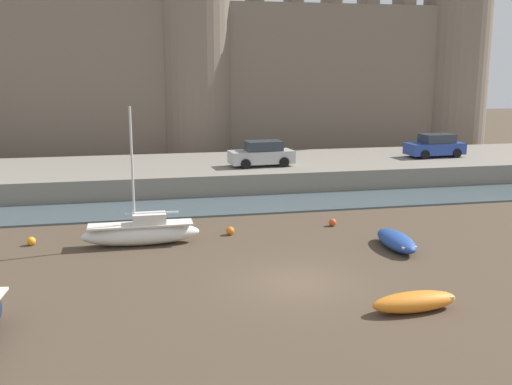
{
  "coord_description": "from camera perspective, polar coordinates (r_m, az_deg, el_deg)",
  "views": [
    {
      "loc": [
        -5.68,
        -19.63,
        7.59
      ],
      "look_at": [
        -0.62,
        4.01,
        2.5
      ],
      "focal_mm": 42.0,
      "sensor_mm": 36.0,
      "label": 1
    }
  ],
  "objects": [
    {
      "name": "mooring_buoy_near_channel",
      "position": [
        29.34,
        7.3,
        -2.84
      ],
      "size": [
        0.36,
        0.36,
        0.36
      ],
      "primitive_type": "sphere",
      "color": "#E04C1E",
      "rests_on": "ground"
    },
    {
      "name": "ground_plane",
      "position": [
        21.8,
        3.85,
        -8.51
      ],
      "size": [
        160.0,
        160.0,
        0.0
      ],
      "primitive_type": "plane",
      "color": "#4C3D2D"
    },
    {
      "name": "quay_road",
      "position": [
        40.18,
        -3.77,
        1.93
      ],
      "size": [
        59.02,
        10.0,
        1.32
      ],
      "primitive_type": "cube",
      "color": "gray",
      "rests_on": "ground"
    },
    {
      "name": "mooring_buoy_near_shore",
      "position": [
        27.77,
        -20.62,
        -4.35
      ],
      "size": [
        0.38,
        0.38,
        0.38
      ],
      "primitive_type": "sphere",
      "color": "orange",
      "rests_on": "ground"
    },
    {
      "name": "car_quay_east",
      "position": [
        44.37,
        16.7,
        4.27
      ],
      "size": [
        4.21,
        2.1,
        1.62
      ],
      "color": "#263F99",
      "rests_on": "quay_road"
    },
    {
      "name": "rowboat_foreground_left",
      "position": [
        26.18,
        13.22,
        -4.46
      ],
      "size": [
        1.23,
        3.15,
        0.69
      ],
      "color": "#234793",
      "rests_on": "ground"
    },
    {
      "name": "water_channel",
      "position": [
        33.28,
        -1.93,
        -1.21
      ],
      "size": [
        80.0,
        4.5,
        0.1
      ],
      "primitive_type": "cube",
      "color": "#47565B",
      "rests_on": "ground"
    },
    {
      "name": "mooring_buoy_off_centre",
      "position": [
        27.6,
        -2.48,
        -3.67
      ],
      "size": [
        0.39,
        0.39,
        0.39
      ],
      "primitive_type": "sphere",
      "color": "orange",
      "rests_on": "ground"
    },
    {
      "name": "car_quay_west",
      "position": [
        38.54,
        0.56,
        3.69
      ],
      "size": [
        4.21,
        2.1,
        1.62
      ],
      "color": "#B2B5B7",
      "rests_on": "quay_road"
    },
    {
      "name": "castle",
      "position": [
        50.75,
        -5.78,
        12.03
      ],
      "size": [
        53.78,
        6.77,
        20.54
      ],
      "color": "#7A6B5B",
      "rests_on": "ground"
    },
    {
      "name": "rowboat_foreground_right",
      "position": [
        19.84,
        14.87,
        -9.98
      ],
      "size": [
        2.95,
        1.06,
        0.64
      ],
      "color": "orange",
      "rests_on": "ground"
    },
    {
      "name": "sailboat_near_channel_left",
      "position": [
        26.45,
        -10.84,
        -3.71
      ],
      "size": [
        5.07,
        1.2,
        5.99
      ],
      "color": "silver",
      "rests_on": "ground"
    }
  ]
}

